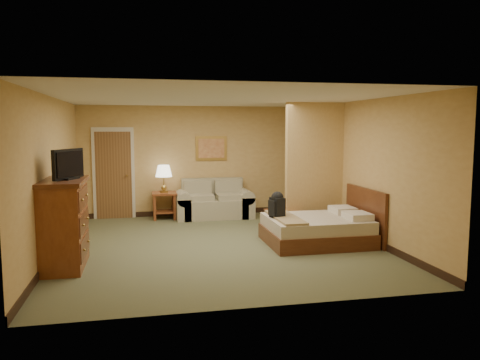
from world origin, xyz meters
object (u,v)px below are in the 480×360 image
object	(u,v)px
dresser	(64,223)
coffee_table	(284,216)
bed	(320,229)
loveseat	(214,205)

from	to	relation	value
dresser	coffee_table	bearing A→B (deg)	24.47
dresser	bed	world-z (taller)	dresser
coffee_table	bed	xyz separation A→B (m)	(0.31, -1.23, -0.02)
coffee_table	loveseat	bearing A→B (deg)	126.47
loveseat	bed	bearing A→B (deg)	-62.13
loveseat	coffee_table	world-z (taller)	loveseat
coffee_table	dresser	xyz separation A→B (m)	(-3.99, -1.82, 0.38)
loveseat	dresser	distance (m)	4.44
loveseat	dresser	size ratio (longest dim) A/B	1.34
loveseat	bed	xyz separation A→B (m)	(1.50, -2.84, -0.02)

